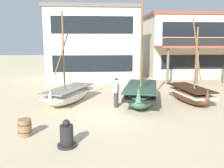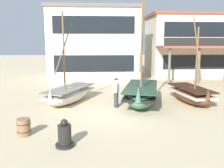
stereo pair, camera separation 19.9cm
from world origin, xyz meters
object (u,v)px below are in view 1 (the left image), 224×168
Objects in this scene: fishing_boat_centre_large at (69,94)px; fishing_boat_far_right at (190,94)px; capstan_winch at (67,136)px; harbor_building_annex at (190,46)px; fishing_boat_near_left at (141,94)px; harbor_building_main at (93,44)px; fisherman_by_hull at (116,93)px; wooden_barrel at (25,128)px.

fishing_boat_centre_large reaches higher than fishing_boat_far_right.
fishing_boat_centre_large reaches higher than capstan_winch.
fishing_boat_near_left is at bearing -123.12° from harbor_building_annex.
harbor_building_main is at bearing 105.28° from fishing_boat_near_left.
harbor_building_main reaches higher than fishing_boat_far_right.
harbor_building_main reaches higher than fisherman_by_hull.
harbor_building_annex is at bearing 56.88° from fishing_boat_near_left.
fishing_boat_centre_large is 0.62× the size of harbor_building_main.
wooden_barrel is at bearing -129.11° from harbor_building_annex.
fishing_boat_near_left is at bearing -9.29° from fishing_boat_centre_large.
fishing_boat_near_left reaches higher than wooden_barrel.
fishing_boat_centre_large is 7.82× the size of wooden_barrel.
fishing_boat_near_left is at bearing 55.88° from capstan_winch.
fishing_boat_far_right is (7.47, -0.55, 0.02)m from fishing_boat_centre_large.
fisherman_by_hull reaches higher than wooden_barrel.
fisherman_by_hull is 2.41× the size of wooden_barrel.
capstan_winch is 0.10× the size of harbor_building_annex.
fishing_boat_centre_large is at bearing 94.92° from capstan_winch.
fishing_boat_centre_large is at bearing 76.72° from wooden_barrel.
fishing_boat_far_right is at bearing -4.23° from fishing_boat_centre_large.
capstan_winch is at bearing -32.28° from wooden_barrel.
capstan_winch is at bearing -85.08° from fishing_boat_centre_large.
fishing_boat_near_left is 14.62m from harbor_building_annex.
harbor_building_main is (1.46, 9.92, 2.98)m from fishing_boat_centre_large.
capstan_winch is 16.59m from harbor_building_main.
fishing_boat_far_right reaches higher than fisherman_by_hull.
capstan_winch is at bearing -124.12° from fishing_boat_near_left.
capstan_winch is at bearing -140.05° from fishing_boat_far_right.
wooden_barrel is (-1.23, -5.23, -0.19)m from fishing_boat_centre_large.
fisherman_by_hull is 5.66m from wooden_barrel.
wooden_barrel is (-5.60, -4.51, -0.30)m from fishing_boat_near_left.
fishing_boat_near_left is 1.68m from fisherman_by_hull.
harbor_building_main reaches higher than fishing_boat_near_left.
fishing_boat_centre_large is at bearing -98.39° from harbor_building_main.
fisherman_by_hull is 15.93m from harbor_building_annex.
fishing_boat_near_left reaches higher than fishing_boat_far_right.
fishing_boat_near_left is 4.43m from fishing_boat_centre_large.
wooden_barrel is at bearing 147.72° from capstan_winch.
harbor_building_main is (-1.34, 11.20, 2.69)m from fisherman_by_hull.
harbor_building_annex is (11.67, 17.67, 2.96)m from capstan_winch.
fishing_boat_centre_large is 5.37m from wooden_barrel.
fishing_boat_near_left is at bearing -74.72° from harbor_building_main.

